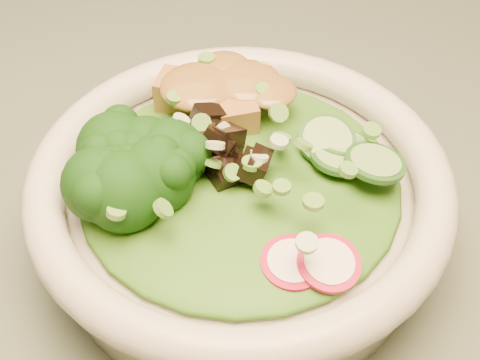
{
  "coord_description": "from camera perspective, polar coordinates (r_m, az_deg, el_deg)",
  "views": [
    {
      "loc": [
        0.15,
        -0.22,
        1.11
      ],
      "look_at": [
        0.14,
        0.08,
        0.81
      ],
      "focal_mm": 50.0,
      "sensor_mm": 36.0,
      "label": 1
    }
  ],
  "objects": [
    {
      "name": "broccoli_florets",
      "position": [
        0.4,
        -8.59,
        -0.11
      ],
      "size": [
        0.09,
        0.08,
        0.04
      ],
      "primitive_type": null,
      "rotation": [
        0.0,
        0.0,
        0.1
      ],
      "color": "black",
      "rests_on": "salad_bowl"
    },
    {
      "name": "lettuce_bed",
      "position": [
        0.42,
        0.0,
        0.09
      ],
      "size": [
        0.2,
        0.2,
        0.02
      ],
      "primitive_type": "ellipsoid",
      "color": "#2D5F14",
      "rests_on": "salad_bowl"
    },
    {
      "name": "peanut_sauce",
      "position": [
        0.45,
        -1.79,
        7.95
      ],
      "size": [
        0.07,
        0.06,
        0.02
      ],
      "primitive_type": "ellipsoid",
      "color": "brown",
      "rests_on": "tofu_cubes"
    },
    {
      "name": "scallion_garnish",
      "position": [
        0.4,
        0.0,
        2.47
      ],
      "size": [
        0.19,
        0.19,
        0.02
      ],
      "primitive_type": null,
      "color": "#5C9835",
      "rests_on": "salad_bowl"
    },
    {
      "name": "tofu_cubes",
      "position": [
        0.46,
        -1.76,
        6.66
      ],
      "size": [
        0.1,
        0.07,
        0.04
      ],
      "primitive_type": null,
      "rotation": [
        0.0,
        0.0,
        0.1
      ],
      "color": "#A47B36",
      "rests_on": "salad_bowl"
    },
    {
      "name": "radish_slices",
      "position": [
        0.38,
        2.95,
        -6.43
      ],
      "size": [
        0.11,
        0.05,
        0.02
      ],
      "primitive_type": null,
      "rotation": [
        0.0,
        0.0,
        0.1
      ],
      "color": "#B20D31",
      "rests_on": "salad_bowl"
    },
    {
      "name": "cucumber_slices",
      "position": [
        0.43,
        8.54,
        2.63
      ],
      "size": [
        0.08,
        0.08,
        0.04
      ],
      "primitive_type": null,
      "rotation": [
        0.0,
        0.0,
        0.1
      ],
      "color": "#85B061",
      "rests_on": "salad_bowl"
    },
    {
      "name": "salad_bowl",
      "position": [
        0.44,
        0.0,
        -1.82
      ],
      "size": [
        0.27,
        0.27,
        0.07
      ],
      "rotation": [
        0.0,
        0.0,
        0.1
      ],
      "color": "beige",
      "rests_on": "dining_table"
    },
    {
      "name": "mushroom_heap",
      "position": [
        0.42,
        -0.41,
        2.58
      ],
      "size": [
        0.08,
        0.08,
        0.04
      ],
      "primitive_type": null,
      "rotation": [
        0.0,
        0.0,
        0.1
      ],
      "color": "black",
      "rests_on": "salad_bowl"
    }
  ]
}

